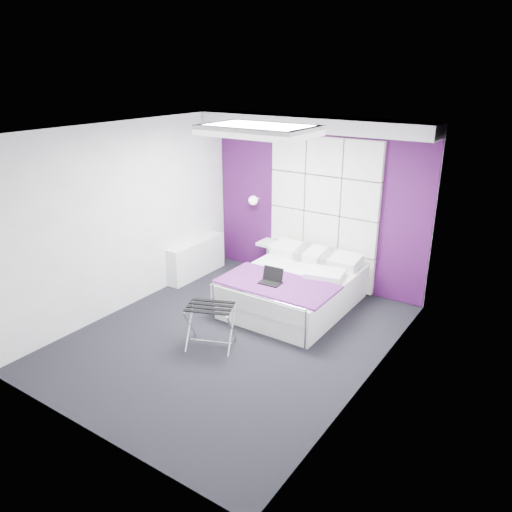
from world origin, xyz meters
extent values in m
plane|color=black|center=(0.00, 0.00, 0.00)|extent=(4.40, 4.40, 0.00)
plane|color=white|center=(0.00, 0.00, 2.60)|extent=(4.40, 4.40, 0.00)
plane|color=silver|center=(0.00, 2.20, 1.30)|extent=(3.60, 0.00, 3.60)
plane|color=silver|center=(-1.80, 0.00, 1.30)|extent=(0.00, 4.40, 4.40)
plane|color=silver|center=(1.80, 0.00, 1.30)|extent=(0.00, 4.40, 4.40)
cube|color=#400F44|center=(0.00, 2.19, 1.30)|extent=(3.58, 0.02, 2.58)
cube|color=white|center=(0.00, 1.95, 2.50)|extent=(3.58, 0.50, 0.20)
sphere|color=white|center=(-1.05, 2.06, 1.22)|extent=(0.15, 0.15, 0.15)
cube|color=white|center=(-1.69, 1.30, 0.30)|extent=(0.22, 1.20, 0.60)
cube|color=white|center=(0.22, 1.18, 0.14)|extent=(1.48, 1.85, 0.28)
cube|color=silver|center=(0.22, 1.18, 0.39)|extent=(1.52, 1.89, 0.23)
cube|color=#51185A|center=(0.22, 0.72, 0.52)|extent=(1.58, 0.83, 0.03)
cube|color=white|center=(-0.66, 2.02, 0.55)|extent=(0.45, 0.35, 0.05)
cube|color=black|center=(-0.08, -0.33, 0.54)|extent=(0.56, 0.41, 0.01)
cube|color=black|center=(0.15, 0.66, 0.54)|extent=(0.29, 0.20, 0.02)
cube|color=black|center=(0.15, 0.77, 0.65)|extent=(0.29, 0.01, 0.19)
camera|label=1|loc=(3.40, -4.52, 3.25)|focal=35.00mm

